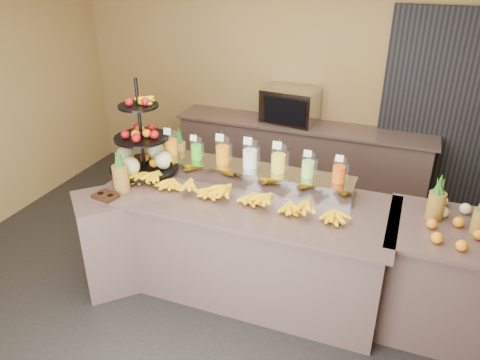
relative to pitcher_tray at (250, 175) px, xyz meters
The scene contains 20 objects.
ground 1.16m from the pitcher_tray, 83.97° to the right, with size 6.00×6.00×0.00m, color black.
room_envelope 0.93m from the pitcher_tray, 39.60° to the left, with size 6.04×5.02×2.82m.
buffet_counter 0.63m from the pitcher_tray, 99.58° to the right, with size 2.75×1.25×0.93m.
right_counter 1.85m from the pitcher_tray, ahead, with size 1.08×0.88×0.93m.
back_ledge 1.76m from the pitcher_tray, 87.90° to the left, with size 3.10×0.55×0.93m.
pitcher_tray is the anchor object (origin of this frame).
juice_pitcher_orange_a 0.80m from the pitcher_tray, behind, with size 0.12×0.12×0.29m.
juice_pitcher_green 0.54m from the pitcher_tray, behind, with size 0.11×0.11×0.26m.
juice_pitcher_orange_b 0.32m from the pitcher_tray, behind, with size 0.13×0.13×0.31m.
juice_pitcher_milk 0.18m from the pitcher_tray, 100.41° to the right, with size 0.13×0.14×0.32m.
juice_pitcher_lemon 0.32m from the pitcher_tray, ahead, with size 0.13×0.13×0.31m.
juice_pitcher_lime 0.55m from the pitcher_tray, ahead, with size 0.11×0.12×0.27m.
juice_pitcher_orange_c 0.80m from the pitcher_tray, ahead, with size 0.11×0.12×0.27m.
banana_heap 0.33m from the pitcher_tray, 101.46° to the right, with size 2.00×0.18×0.17m.
fruit_stand 0.98m from the pitcher_tray, behind, with size 0.69×0.69×0.89m.
condiment_caddy 1.26m from the pitcher_tray, 145.86° to the right, with size 0.20×0.15×0.03m, color black.
pineapple_left_a 1.12m from the pitcher_tray, 151.09° to the right, with size 0.14×0.14×0.39m.
pineapple_left_b 0.78m from the pitcher_tray, behind, with size 0.12×0.12×0.38m.
right_fruit_pile 1.70m from the pitcher_tray, ahead, with size 0.42×0.41×0.22m.
oven_warmer 1.68m from the pitcher_tray, 93.47° to the left, with size 0.62×0.44×0.42m, color gray.
Camera 1 is at (1.20, -2.95, 2.83)m, focal length 35.00 mm.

